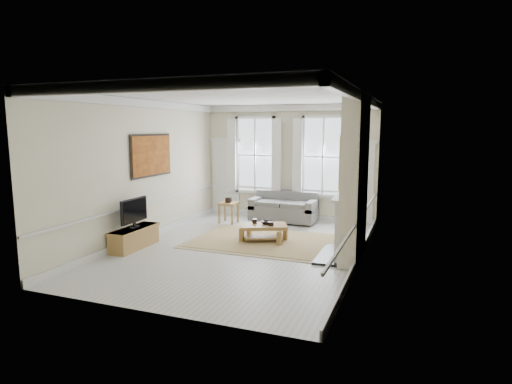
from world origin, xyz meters
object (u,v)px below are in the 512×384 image
at_px(side_table, 229,206).
at_px(tv_stand, 134,238).
at_px(sofa, 284,209).
at_px(coffee_table, 264,228).

height_order(side_table, tv_stand, side_table).
height_order(sofa, side_table, sofa).
relative_size(coffee_table, tv_stand, 0.95).
xyz_separation_m(side_table, tv_stand, (-0.91, -3.19, -0.25)).
relative_size(sofa, side_table, 3.18).
xyz_separation_m(sofa, side_table, (-1.46, -0.73, 0.12)).
xyz_separation_m(coffee_table, tv_stand, (-2.56, -1.60, -0.10)).
bearing_deg(sofa, coffee_table, -85.27).
bearing_deg(coffee_table, side_table, 112.66).
bearing_deg(tv_stand, side_table, 74.04).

